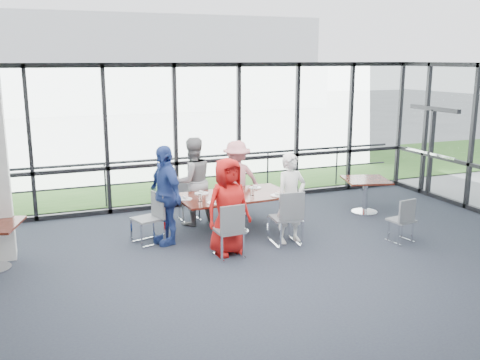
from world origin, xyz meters
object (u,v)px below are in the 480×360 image
object	(u,v)px
main_table	(234,200)
chair_main_nl	(229,231)
chair_main_nr	(285,218)
chair_spare_r	(401,220)
diner_far_left	(192,181)
diner_near_right	(291,198)
diner_end	(165,195)
diner_near_left	(228,206)
side_table_right	(366,184)
chair_main_fl	(189,200)
chair_main_end	(147,219)
diner_far_right	(237,179)
chair_main_fr	(235,194)

from	to	relation	value
main_table	chair_main_nl	xyz separation A→B (m)	(-0.55, -1.19, -0.18)
chair_main_nr	chair_spare_r	xyz separation A→B (m)	(2.02, -0.67, -0.08)
diner_far_left	chair_spare_r	bearing A→B (deg)	134.70
diner_near_right	diner_end	distance (m)	2.26
diner_near_left	chair_spare_r	world-z (taller)	diner_near_left
side_table_right	chair_main_nl	xyz separation A→B (m)	(-3.67, -1.41, -0.18)
diner_far_left	chair_main_fl	xyz separation A→B (m)	(0.00, 0.31, -0.47)
side_table_right	chair_main_fl	world-z (taller)	chair_main_fl
chair_main_end	diner_near_right	bearing A→B (deg)	53.25
side_table_right	diner_far_right	xyz separation A→B (m)	(-2.70, 0.74, 0.17)
main_table	chair_main_fl	distance (m)	1.28
diner_near_left	chair_spare_r	bearing A→B (deg)	-21.87
diner_near_right	diner_far_right	distance (m)	1.88
side_table_right	diner_end	size ratio (longest dim) A/B	0.62
diner_end	chair_main_fl	xyz separation A→B (m)	(0.78, 1.22, -0.48)
side_table_right	chair_main_nl	size ratio (longest dim) A/B	1.21
diner_near_left	chair_main_fl	xyz separation A→B (m)	(-0.08, 2.13, -0.42)
diner_near_right	chair_main_nr	world-z (taller)	diner_near_right
main_table	diner_near_right	distance (m)	1.18
main_table	side_table_right	xyz separation A→B (m)	(3.12, 0.22, -0.00)
side_table_right	chair_main_nl	distance (m)	3.93
main_table	diner_near_left	xyz separation A→B (m)	(-0.50, -1.02, 0.19)
diner_near_right	chair_main_fr	world-z (taller)	diner_near_right
chair_main_nr	chair_spare_r	distance (m)	2.12
diner_far_right	chair_main_fr	world-z (taller)	diner_far_right
diner_far_left	chair_main_fl	size ratio (longest dim) A/B	2.13
side_table_right	diner_near_left	xyz separation A→B (m)	(-3.63, -1.24, 0.19)
chair_main_nr	chair_main_end	xyz separation A→B (m)	(-2.31, 0.94, -0.03)
side_table_right	chair_main_fl	xyz separation A→B (m)	(-3.70, 0.90, -0.22)
main_table	diner_near_left	bearing A→B (deg)	-119.56
diner_near_left	chair_main_end	size ratio (longest dim) A/B	1.81
main_table	diner_near_right	size ratio (longest dim) A/B	1.35
side_table_right	chair_main_nr	world-z (taller)	chair_main_nr
diner_far_left	diner_far_right	bearing A→B (deg)	-179.53
diner_near_left	chair_main_nl	distance (m)	0.41
diner_near_left	chair_main_fr	size ratio (longest dim) A/B	1.84
diner_far_right	chair_main_end	bearing A→B (deg)	22.38
chair_main_fl	chair_main_end	bearing A→B (deg)	41.75
main_table	diner_far_right	distance (m)	1.06
chair_main_fl	chair_main_end	distance (m)	1.59
diner_near_left	diner_end	distance (m)	1.26
diner_far_right	chair_spare_r	world-z (taller)	diner_far_right
diner_far_right	main_table	bearing A→B (deg)	63.77
diner_far_right	chair_main_end	size ratio (longest dim) A/B	1.76
side_table_right	chair_main_end	xyz separation A→B (m)	(-4.81, -0.24, -0.18)
chair_spare_r	chair_main_nr	bearing A→B (deg)	152.79
side_table_right	diner_end	xyz separation A→B (m)	(-4.48, -0.32, 0.26)
diner_far_left	chair_main_fl	bearing A→B (deg)	-98.91
main_table	chair_main_nr	size ratio (longest dim) A/B	2.26
chair_main_nl	chair_spare_r	bearing A→B (deg)	-11.38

